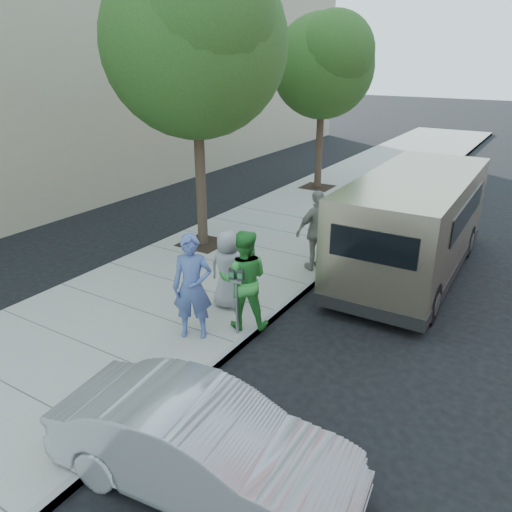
% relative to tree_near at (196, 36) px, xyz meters
% --- Properties ---
extents(ground, '(120.00, 120.00, 0.00)m').
position_rel_tree_near_xyz_m(ground, '(2.25, -2.40, -5.55)').
color(ground, black).
rests_on(ground, ground).
extents(sidewalk, '(5.00, 60.00, 0.15)m').
position_rel_tree_near_xyz_m(sidewalk, '(1.25, -2.40, -5.47)').
color(sidewalk, gray).
rests_on(sidewalk, ground).
extents(curb_face, '(0.12, 60.00, 0.16)m').
position_rel_tree_near_xyz_m(curb_face, '(3.69, -2.40, -5.47)').
color(curb_face, gray).
rests_on(curb_face, ground).
extents(tree_near, '(4.62, 4.60, 7.53)m').
position_rel_tree_near_xyz_m(tree_near, '(0.00, 0.00, 0.00)').
color(tree_near, black).
rests_on(tree_near, sidewalk).
extents(tree_far, '(3.92, 3.80, 6.49)m').
position_rel_tree_near_xyz_m(tree_far, '(-0.00, 7.60, -0.66)').
color(tree_far, black).
rests_on(tree_far, sidewalk).
extents(parking_meter, '(0.29, 0.15, 1.35)m').
position_rel_tree_near_xyz_m(parking_meter, '(3.50, -3.59, -4.42)').
color(parking_meter, gray).
rests_on(parking_meter, sidewalk).
extents(van, '(2.38, 6.84, 2.52)m').
position_rel_tree_near_xyz_m(van, '(5.42, 1.34, -4.21)').
color(van, tan).
rests_on(van, ground).
extents(sedan, '(4.12, 1.84, 1.31)m').
position_rel_tree_near_xyz_m(sedan, '(5.10, -6.75, -4.89)').
color(sedan, '#A0A3A7').
rests_on(sedan, ground).
extents(person_officer, '(0.89, 0.79, 2.03)m').
position_rel_tree_near_xyz_m(person_officer, '(2.84, -4.07, -4.38)').
color(person_officer, '#495E9B').
rests_on(person_officer, sidewalk).
extents(person_green_shirt, '(1.21, 1.13, 2.00)m').
position_rel_tree_near_xyz_m(person_green_shirt, '(3.45, -3.27, -4.40)').
color(person_green_shirt, green).
rests_on(person_green_shirt, sidewalk).
extents(person_gray_shirt, '(0.89, 0.64, 1.69)m').
position_rel_tree_near_xyz_m(person_gray_shirt, '(2.71, -2.74, -4.55)').
color(person_gray_shirt, gray).
rests_on(person_gray_shirt, sidewalk).
extents(person_striped_polo, '(1.07, 1.25, 2.01)m').
position_rel_tree_near_xyz_m(person_striped_polo, '(3.45, 0.05, -4.39)').
color(person_striped_polo, gray).
rests_on(person_striped_polo, sidewalk).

